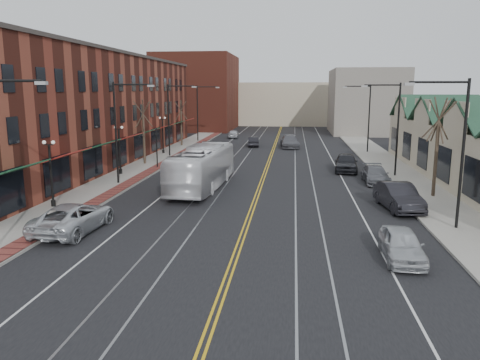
% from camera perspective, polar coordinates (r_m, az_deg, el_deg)
% --- Properties ---
extents(ground, '(160.00, 160.00, 0.00)m').
position_cam_1_polar(ground, '(21.34, -0.75, -9.81)').
color(ground, black).
rests_on(ground, ground).
extents(sidewalk_left, '(4.00, 120.00, 0.15)m').
position_cam_1_polar(sidewalk_left, '(43.03, -13.33, 0.64)').
color(sidewalk_left, gray).
rests_on(sidewalk_left, ground).
extents(sidewalk_right, '(4.00, 120.00, 0.15)m').
position_cam_1_polar(sidewalk_right, '(41.58, 19.57, -0.05)').
color(sidewalk_right, gray).
rests_on(sidewalk_right, ground).
extents(building_left, '(10.00, 50.00, 11.00)m').
position_cam_1_polar(building_left, '(51.56, -18.36, 8.12)').
color(building_left, maroon).
rests_on(building_left, ground).
extents(backdrop_left, '(14.00, 18.00, 14.00)m').
position_cam_1_polar(backdrop_left, '(91.69, -5.21, 10.57)').
color(backdrop_left, maroon).
rests_on(backdrop_left, ground).
extents(backdrop_mid, '(22.00, 14.00, 9.00)m').
position_cam_1_polar(backdrop_mid, '(104.87, 5.22, 9.25)').
color(backdrop_mid, tan).
rests_on(backdrop_mid, ground).
extents(backdrop_right, '(12.00, 16.00, 11.00)m').
position_cam_1_polar(backdrop_right, '(85.73, 15.09, 9.22)').
color(backdrop_right, slate).
rests_on(backdrop_right, ground).
extents(streetlight_l_1, '(3.33, 0.25, 8.00)m').
position_cam_1_polar(streetlight_l_1, '(38.37, -14.32, 6.83)').
color(streetlight_l_1, black).
rests_on(streetlight_l_1, sidewalk_left).
extents(streetlight_l_2, '(3.33, 0.25, 8.00)m').
position_cam_1_polar(streetlight_l_2, '(53.61, -8.24, 8.14)').
color(streetlight_l_2, black).
rests_on(streetlight_l_2, sidewalk_left).
extents(streetlight_l_3, '(3.33, 0.25, 8.00)m').
position_cam_1_polar(streetlight_l_3, '(69.19, -4.85, 8.83)').
color(streetlight_l_3, black).
rests_on(streetlight_l_3, sidewalk_left).
extents(streetlight_r_0, '(3.33, 0.25, 8.00)m').
position_cam_1_polar(streetlight_r_0, '(27.28, 24.75, 4.61)').
color(streetlight_r_0, black).
rests_on(streetlight_r_0, sidewalk_right).
extents(streetlight_r_1, '(3.33, 0.25, 8.00)m').
position_cam_1_polar(streetlight_r_1, '(42.72, 18.15, 7.02)').
color(streetlight_r_1, black).
rests_on(streetlight_r_1, sidewalk_right).
extents(streetlight_r_2, '(3.33, 0.25, 8.00)m').
position_cam_1_polar(streetlight_r_2, '(58.47, 15.05, 8.11)').
color(streetlight_r_2, black).
rests_on(streetlight_r_2, sidewalk_right).
extents(lamppost_l_1, '(0.84, 0.28, 4.27)m').
position_cam_1_polar(lamppost_l_1, '(32.20, -22.03, 0.57)').
color(lamppost_l_1, black).
rests_on(lamppost_l_1, sidewalk_left).
extents(lamppost_l_2, '(0.84, 0.28, 4.27)m').
position_cam_1_polar(lamppost_l_2, '(42.99, -14.46, 3.45)').
color(lamppost_l_2, black).
rests_on(lamppost_l_2, sidewalk_left).
extents(lamppost_l_3, '(0.84, 0.28, 4.27)m').
position_cam_1_polar(lamppost_l_3, '(56.20, -9.38, 5.35)').
color(lamppost_l_3, black).
rests_on(lamppost_l_3, sidewalk_left).
extents(tree_left_near, '(1.78, 1.37, 6.48)m').
position_cam_1_polar(tree_left_near, '(48.37, -11.67, 5.94)').
color(tree_left_near, '#382B21').
rests_on(tree_left_near, sidewalk_left).
extents(tree_left_far, '(1.66, 1.28, 6.02)m').
position_cam_1_polar(tree_left_far, '(63.74, -7.18, 7.03)').
color(tree_left_far, '#382B21').
rests_on(tree_left_far, sidewalk_left).
extents(tree_right_mid, '(1.90, 1.46, 6.93)m').
position_cam_1_polar(tree_right_mid, '(35.43, 22.87, 3.92)').
color(tree_right_mid, '#382B21').
rests_on(tree_right_mid, sidewalk_right).
extents(manhole_mid, '(0.60, 0.60, 0.02)m').
position_cam_1_polar(manhole_mid, '(27.63, -23.71, -5.54)').
color(manhole_mid, '#592D19').
rests_on(manhole_mid, sidewalk_left).
extents(manhole_far, '(0.60, 0.60, 0.02)m').
position_cam_1_polar(manhole_far, '(31.88, -19.24, -3.10)').
color(manhole_far, '#592D19').
rests_on(manhole_far, sidewalk_left).
extents(traffic_signal, '(0.18, 0.15, 3.80)m').
position_cam_1_polar(traffic_signal, '(46.02, -10.13, 4.29)').
color(traffic_signal, black).
rests_on(traffic_signal, sidewalk_left).
extents(transit_bus, '(3.42, 11.83, 3.26)m').
position_cam_1_polar(transit_bus, '(36.23, -4.61, 1.50)').
color(transit_bus, white).
rests_on(transit_bus, ground).
extents(parked_suv, '(2.98, 5.84, 1.58)m').
position_cam_1_polar(parked_suv, '(26.84, -19.62, -4.32)').
color(parked_suv, silver).
rests_on(parked_suv, ground).
extents(parked_car_a, '(1.76, 4.20, 1.42)m').
position_cam_1_polar(parked_car_a, '(22.44, 19.13, -7.46)').
color(parked_car_a, '#BBBEC3').
rests_on(parked_car_a, ground).
extents(parked_car_b, '(2.48, 5.34, 1.69)m').
position_cam_1_polar(parked_car_b, '(31.54, 18.76, -1.93)').
color(parked_car_b, black).
rests_on(parked_car_b, ground).
extents(parked_car_c, '(1.94, 4.75, 1.38)m').
position_cam_1_polar(parked_car_c, '(39.90, 16.19, 0.60)').
color(parked_car_c, slate).
rests_on(parked_car_c, ground).
extents(parked_car_d, '(2.48, 5.21, 1.72)m').
position_cam_1_polar(parked_car_d, '(44.85, 12.82, 2.09)').
color(parked_car_d, black).
rests_on(parked_car_d, ground).
extents(distant_car_left, '(1.75, 4.06, 1.30)m').
position_cam_1_polar(distant_car_left, '(63.38, 1.65, 4.70)').
color(distant_car_left, black).
rests_on(distant_car_left, ground).
extents(distant_car_right, '(2.75, 5.82, 1.64)m').
position_cam_1_polar(distant_car_right, '(62.34, 6.08, 4.70)').
color(distant_car_right, '#57575E').
rests_on(distant_car_right, ground).
extents(distant_car_far, '(1.83, 4.06, 1.35)m').
position_cam_1_polar(distant_car_far, '(74.25, -0.80, 5.65)').
color(distant_car_far, '#B6B9BE').
rests_on(distant_car_far, ground).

